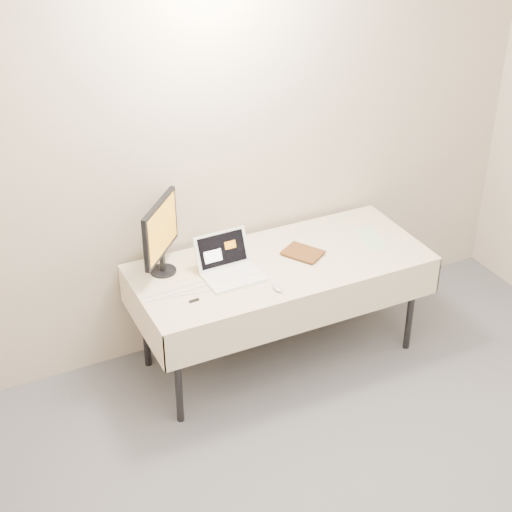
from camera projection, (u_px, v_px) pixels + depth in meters
name	position (u px, v px, depth m)	size (l,w,h in m)	color
back_wall	(249.00, 145.00, 4.92)	(4.00, 0.10, 2.70)	#C4B39D
table	(281.00, 270.00, 4.91)	(1.86, 0.81, 0.74)	black
laptop	(229.00, 266.00, 4.73)	(0.35, 0.34, 0.23)	white
monitor	(160.00, 232.00, 4.64)	(0.33, 0.36, 0.47)	black
book	(296.00, 244.00, 4.83)	(0.18, 0.02, 0.24)	#924E1A
alarm_clock	(210.00, 248.00, 4.97)	(0.14, 0.06, 0.06)	black
clicker	(277.00, 288.00, 4.60)	(0.05, 0.10, 0.02)	silver
paper_form	(371.00, 239.00, 5.12)	(0.12, 0.29, 0.00)	#AEDBAF
usb_dongle	(194.00, 300.00, 4.50)	(0.06, 0.02, 0.01)	black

